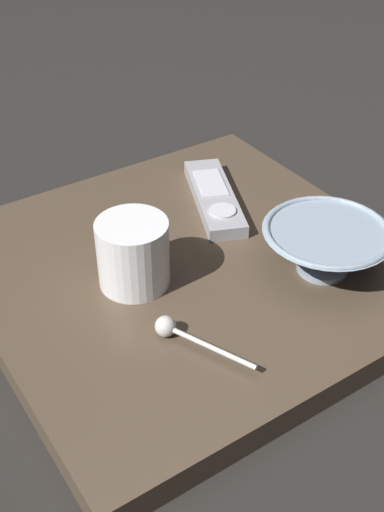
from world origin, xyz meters
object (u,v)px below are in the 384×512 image
coffee_mug (132,253)px  teaspoon (175,330)px  tv_remote_near (214,197)px  cereal_bowl (325,247)px

coffee_mug → teaspoon: (0.01, 0.12, -0.03)m
coffee_mug → tv_remote_near: (-0.19, -0.09, -0.03)m
cereal_bowl → tv_remote_near: bearing=-83.4°
teaspoon → tv_remote_near: teaspoon is taller
teaspoon → cereal_bowl: bearing=-179.6°
coffee_mug → tv_remote_near: size_ratio=0.44×
coffee_mug → teaspoon: coffee_mug is taller
cereal_bowl → coffee_mug: 0.25m
coffee_mug → tv_remote_near: 0.22m
teaspoon → tv_remote_near: bearing=-134.0°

